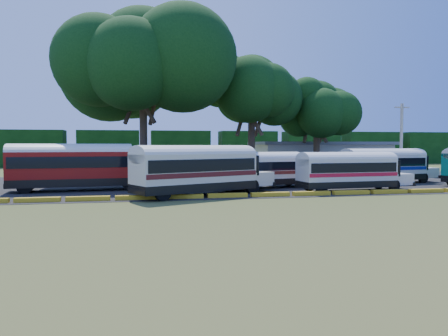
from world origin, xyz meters
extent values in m
plane|color=#37501A|center=(0.00, 0.00, 0.00)|extent=(160.00, 160.00, 0.00)
cube|color=black|center=(1.00, 12.00, 0.01)|extent=(64.00, 24.00, 0.02)
cube|color=gold|center=(-13.50, 1.00, 0.15)|extent=(2.70, 0.45, 0.30)
cube|color=gold|center=(-10.50, 1.00, 0.15)|extent=(2.70, 0.45, 0.30)
cube|color=gold|center=(-7.50, 1.00, 0.15)|extent=(2.70, 0.45, 0.30)
cube|color=gold|center=(-4.50, 1.00, 0.15)|extent=(2.70, 0.45, 0.30)
cube|color=gold|center=(-1.50, 1.00, 0.15)|extent=(2.70, 0.45, 0.30)
cube|color=gold|center=(1.50, 1.00, 0.15)|extent=(2.70, 0.45, 0.30)
cube|color=gold|center=(4.50, 1.00, 0.15)|extent=(2.70, 0.45, 0.30)
cube|color=gold|center=(7.50, 1.00, 0.15)|extent=(2.70, 0.45, 0.30)
cube|color=gold|center=(10.50, 1.00, 0.15)|extent=(2.70, 0.45, 0.30)
cube|color=gold|center=(13.50, 1.00, 0.15)|extent=(2.70, 0.45, 0.30)
cube|color=#BBB9AB|center=(18.00, 30.00, 1.80)|extent=(18.00, 8.00, 3.60)
cube|color=#56575D|center=(18.00, 30.00, 3.80)|extent=(19.00, 9.00, 0.40)
cube|color=black|center=(-24.00, 48.00, 3.00)|extent=(10.00, 4.00, 6.00)
cube|color=black|center=(-12.00, 48.00, 3.00)|extent=(10.00, 4.00, 6.00)
cube|color=black|center=(0.00, 48.00, 3.00)|extent=(10.00, 4.00, 6.00)
cube|color=black|center=(12.00, 48.00, 3.00)|extent=(10.00, 4.00, 6.00)
cube|color=black|center=(24.00, 48.00, 3.00)|extent=(10.00, 4.00, 6.00)
cube|color=black|center=(36.00, 48.00, 3.00)|extent=(10.00, 4.00, 6.00)
cube|color=black|center=(48.00, 48.00, 3.00)|extent=(10.00, 4.00, 6.00)
cylinder|color=black|center=(-8.01, 6.87, 0.55)|extent=(1.13, 0.42, 1.10)
cylinder|color=black|center=(-8.26, 9.21, 0.55)|extent=(1.13, 0.42, 1.10)
cylinder|color=black|center=(-15.45, 6.10, 0.55)|extent=(1.13, 0.42, 1.10)
cylinder|color=black|center=(-15.69, 8.44, 0.55)|extent=(1.13, 0.42, 1.10)
cube|color=black|center=(-12.40, 7.60, 0.71)|extent=(9.25, 3.66, 0.60)
cube|color=maroon|center=(-12.40, 7.60, 2.02)|extent=(9.25, 3.66, 2.01)
cube|color=black|center=(-12.40, 7.60, 2.26)|extent=(8.90, 3.68, 0.85)
ellipsoid|color=silver|center=(-12.40, 7.60, 3.02)|extent=(9.25, 3.66, 1.24)
cube|color=maroon|center=(-6.93, 8.16, 1.04)|extent=(2.22, 2.61, 1.04)
cube|color=black|center=(-7.62, 8.09, 2.12)|extent=(0.42, 2.53, 1.51)
cube|color=black|center=(-6.00, 8.26, 0.60)|extent=(0.47, 2.70, 0.33)
cube|color=black|center=(-16.83, 7.14, 0.60)|extent=(0.47, 2.70, 0.33)
cylinder|color=black|center=(0.74, 2.97, 0.53)|extent=(1.09, 0.71, 1.07)
cylinder|color=black|center=(-0.19, 5.05, 0.53)|extent=(1.09, 0.71, 1.07)
cylinder|color=black|center=(-5.86, -0.01, 0.53)|extent=(1.09, 0.71, 1.07)
cylinder|color=black|center=(-6.80, 2.07, 0.53)|extent=(1.09, 0.71, 1.07)
cube|color=black|center=(-3.51, 2.30, 0.69)|extent=(9.06, 6.02, 0.59)
cube|color=beige|center=(-3.51, 2.30, 1.96)|extent=(9.06, 6.02, 1.95)
cube|color=black|center=(-3.51, 2.30, 2.19)|extent=(8.77, 5.93, 0.82)
cube|color=#521516|center=(-3.51, 2.30, 1.57)|extent=(9.00, 6.02, 0.32)
ellipsoid|color=silver|center=(-3.51, 2.30, 2.93)|extent=(9.06, 6.02, 1.20)
cube|color=beige|center=(1.34, 4.49, 1.01)|extent=(2.71, 2.93, 1.01)
cube|color=black|center=(0.73, 4.21, 2.05)|extent=(1.15, 2.30, 1.46)
cube|color=black|center=(2.17, 4.86, 0.59)|extent=(1.25, 2.46, 0.32)
cube|color=black|center=(-7.45, 0.53, 0.59)|extent=(1.25, 2.46, 0.32)
cylinder|color=black|center=(5.87, 6.49, 0.45)|extent=(0.93, 0.44, 0.90)
cylinder|color=black|center=(5.45, 8.37, 0.45)|extent=(0.93, 0.44, 0.90)
cylinder|color=black|center=(-0.10, 5.16, 0.45)|extent=(0.93, 0.44, 0.90)
cylinder|color=black|center=(-0.52, 7.04, 0.45)|extent=(0.93, 0.44, 0.90)
cube|color=black|center=(2.24, 6.67, 0.58)|extent=(7.69, 3.79, 0.49)
cube|color=white|center=(2.24, 6.67, 1.65)|extent=(7.69, 3.79, 1.65)
cube|color=black|center=(2.24, 6.67, 1.85)|extent=(7.41, 3.78, 0.69)
cube|color=maroon|center=(2.24, 6.67, 1.32)|extent=(7.62, 3.81, 0.27)
ellipsoid|color=silver|center=(2.24, 6.67, 2.47)|extent=(7.69, 3.79, 1.01)
cube|color=white|center=(6.63, 7.64, 0.85)|extent=(2.01, 2.28, 0.85)
cube|color=black|center=(6.07, 7.52, 1.73)|extent=(0.58, 2.05, 1.23)
cube|color=black|center=(7.37, 7.81, 0.49)|extent=(0.64, 2.19, 0.27)
cube|color=black|center=(-1.32, 5.88, 0.49)|extent=(0.64, 2.19, 0.27)
cylinder|color=black|center=(11.88, 2.53, 0.46)|extent=(0.93, 0.33, 0.91)
cylinder|color=black|center=(11.72, 4.47, 0.46)|extent=(0.93, 0.33, 0.91)
cylinder|color=black|center=(5.71, 2.01, 0.46)|extent=(0.93, 0.33, 0.91)
cylinder|color=black|center=(5.54, 3.96, 0.46)|extent=(0.93, 0.33, 0.91)
cube|color=black|center=(8.26, 3.20, 0.59)|extent=(7.63, 2.89, 0.50)
cube|color=silver|center=(8.26, 3.20, 1.67)|extent=(7.63, 2.89, 1.67)
cube|color=black|center=(8.26, 3.20, 1.87)|extent=(7.34, 2.92, 0.70)
cube|color=red|center=(8.26, 3.20, 1.34)|extent=(7.56, 2.92, 0.27)
ellipsoid|color=silver|center=(8.26, 3.20, 2.50)|extent=(7.63, 2.89, 1.02)
cube|color=silver|center=(12.80, 3.58, 0.87)|extent=(1.80, 2.13, 0.87)
cube|color=black|center=(12.22, 3.54, 1.75)|extent=(0.31, 2.10, 1.25)
cube|color=black|center=(13.57, 3.65, 0.50)|extent=(0.35, 2.24, 0.27)
cube|color=black|center=(4.58, 2.90, 0.50)|extent=(0.35, 2.24, 0.27)
cylinder|color=black|center=(18.69, 8.48, 0.49)|extent=(1.00, 0.42, 0.97)
cylinder|color=black|center=(18.37, 10.54, 0.49)|extent=(1.00, 0.42, 0.97)
cylinder|color=black|center=(12.15, 7.47, 0.49)|extent=(1.00, 0.42, 0.97)
cylinder|color=black|center=(11.83, 9.52, 0.49)|extent=(1.00, 0.42, 0.97)
cube|color=black|center=(14.78, 8.93, 0.63)|extent=(8.25, 3.62, 0.53)
cube|color=silver|center=(14.78, 8.93, 1.78)|extent=(8.25, 3.62, 1.78)
cube|color=black|center=(14.78, 8.93, 2.00)|extent=(7.95, 3.63, 0.75)
cube|color=navy|center=(14.78, 8.93, 1.43)|extent=(8.18, 3.65, 0.29)
ellipsoid|color=silver|center=(14.78, 8.93, 2.67)|extent=(8.25, 3.62, 1.09)
cube|color=silver|center=(19.59, 9.67, 0.92)|extent=(2.06, 2.38, 0.92)
cube|color=black|center=(18.98, 9.58, 1.87)|extent=(0.49, 2.23, 1.34)
cube|color=black|center=(20.40, 9.80, 0.53)|extent=(0.54, 2.38, 0.29)
cube|color=black|center=(10.89, 8.33, 0.53)|extent=(0.54, 2.38, 0.29)
cylinder|color=#3E2A1F|center=(-6.73, 19.26, 4.40)|extent=(0.80, 0.80, 8.80)
cylinder|color=#3E2A1F|center=(-5.51, 19.71, 8.17)|extent=(1.48, 3.09, 4.98)
cylinder|color=#3E2A1F|center=(-7.72, 20.10, 8.17)|extent=(2.35, 2.68, 4.98)
cylinder|color=#3E2A1F|center=(-6.95, 17.98, 8.17)|extent=(3.16, 0.98, 4.98)
ellipsoid|color=black|center=(-6.73, 19.26, 12.75)|extent=(13.94, 13.94, 10.22)
cylinder|color=#3E2A1F|center=(5.56, 21.21, 3.53)|extent=(0.80, 0.80, 7.05)
cylinder|color=#3E2A1F|center=(6.78, 21.66, 6.55)|extent=(1.30, 2.58, 4.04)
cylinder|color=#3E2A1F|center=(4.56, 22.05, 6.55)|extent=(2.00, 2.26, 4.04)
cylinder|color=#3E2A1F|center=(5.33, 19.93, 6.55)|extent=(2.62, 0.88, 4.04)
ellipsoid|color=black|center=(5.56, 21.21, 10.33)|extent=(9.57, 9.57, 7.02)
cylinder|color=#3E2A1F|center=(14.58, 23.55, 2.94)|extent=(0.80, 0.80, 5.89)
cylinder|color=#3E2A1F|center=(15.80, 23.99, 5.47)|extent=(1.17, 2.24, 3.41)
cylinder|color=#3E2A1F|center=(13.58, 24.38, 5.47)|extent=(1.76, 1.98, 3.41)
cylinder|color=#3E2A1F|center=(14.35, 22.27, 5.47)|extent=(2.26, 0.82, 3.41)
ellipsoid|color=black|center=(14.58, 23.55, 8.70)|extent=(7.75, 7.75, 5.68)
cylinder|color=gray|center=(18.46, 11.68, 3.83)|extent=(0.30, 0.30, 7.67)
cube|color=gray|center=(18.46, 11.68, 7.29)|extent=(1.60, 0.12, 0.12)
camera|label=1|loc=(-7.47, -27.55, 3.53)|focal=35.00mm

